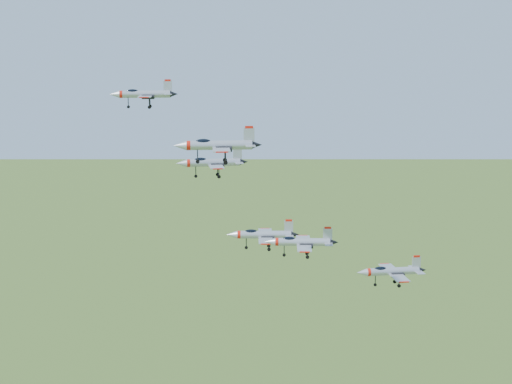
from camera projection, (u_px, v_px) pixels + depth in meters
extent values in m
cylinder|color=#A3A7AF|center=(145.00, 94.00, 127.06)|extent=(9.01, 1.50, 1.30)
cone|color=#A3A7AF|center=(114.00, 94.00, 126.64)|extent=(1.83, 1.34, 1.30)
cone|color=black|center=(174.00, 94.00, 127.45)|extent=(1.42, 1.13, 1.10)
ellipsoid|color=black|center=(132.00, 91.00, 126.79)|extent=(2.22, 0.98, 0.82)
cube|color=#A3A7AF|center=(145.00, 97.00, 124.39)|extent=(2.39, 4.44, 0.14)
cube|color=#A3A7AF|center=(147.00, 95.00, 129.85)|extent=(2.39, 4.44, 0.14)
cube|color=#A3A7AF|center=(168.00, 86.00, 127.11)|extent=(1.50, 0.15, 2.10)
cube|color=red|center=(168.00, 80.00, 126.89)|extent=(1.10, 0.16, 0.35)
cylinder|color=#A3A7AF|center=(213.00, 163.00, 125.74)|extent=(9.50, 1.92, 1.36)
cone|color=#A3A7AF|center=(181.00, 163.00, 124.86)|extent=(1.96, 1.47, 1.36)
cone|color=black|center=(244.00, 162.00, 126.59)|extent=(1.53, 1.24, 1.16)
ellipsoid|color=black|center=(200.00, 160.00, 125.28)|extent=(2.36, 1.11, 0.86)
cube|color=#A3A7AF|center=(216.00, 167.00, 122.98)|extent=(2.68, 4.75, 0.15)
cube|color=#A3A7AF|center=(213.00, 162.00, 128.67)|extent=(2.68, 4.75, 0.15)
cube|color=#A3A7AF|center=(237.00, 154.00, 126.13)|extent=(1.58, 0.22, 2.20)
cube|color=red|center=(237.00, 148.00, 125.91)|extent=(1.16, 0.21, 0.37)
cylinder|color=#A3A7AF|center=(219.00, 145.00, 99.98)|extent=(9.24, 1.53, 1.33)
cone|color=#A3A7AF|center=(180.00, 146.00, 99.55)|extent=(1.87, 1.37, 1.33)
cone|color=black|center=(257.00, 145.00, 100.40)|extent=(1.46, 1.16, 1.13)
ellipsoid|color=black|center=(203.00, 142.00, 99.71)|extent=(2.27, 1.00, 0.84)
cube|color=#A3A7AF|center=(221.00, 150.00, 97.25)|extent=(2.45, 4.55, 0.14)
cube|color=#A3A7AF|center=(220.00, 144.00, 102.85)|extent=(2.45, 4.55, 0.14)
cube|color=#A3A7AF|center=(249.00, 135.00, 100.04)|extent=(1.54, 0.16, 2.15)
cube|color=red|center=(249.00, 127.00, 99.82)|extent=(1.13, 0.17, 0.36)
cylinder|color=#A3A7AF|center=(264.00, 235.00, 126.89)|extent=(9.68, 2.33, 1.39)
cone|color=#A3A7AF|center=(232.00, 235.00, 126.88)|extent=(2.05, 1.57, 1.39)
cone|color=black|center=(295.00, 235.00, 126.90)|extent=(1.60, 1.32, 1.18)
ellipsoid|color=black|center=(251.00, 232.00, 126.79)|extent=(2.43, 1.22, 0.88)
cube|color=#A3A7AF|center=(266.00, 240.00, 124.02)|extent=(2.90, 4.91, 0.15)
cube|color=#A3A7AF|center=(265.00, 232.00, 129.87)|extent=(2.90, 4.91, 0.15)
cube|color=#A3A7AF|center=(289.00, 227.00, 126.62)|extent=(1.60, 0.29, 2.24)
cube|color=red|center=(289.00, 220.00, 126.39)|extent=(1.18, 0.26, 0.37)
cylinder|color=#A3A7AF|center=(302.00, 242.00, 112.85)|extent=(8.78, 2.40, 1.26)
cone|color=#A3A7AF|center=(270.00, 242.00, 113.02)|extent=(1.89, 1.48, 1.26)
cone|color=black|center=(334.00, 242.00, 112.69)|extent=(1.48, 1.24, 1.07)
ellipsoid|color=black|center=(289.00, 239.00, 112.83)|extent=(2.23, 1.18, 0.80)
cube|color=#A3A7AF|center=(304.00, 248.00, 110.24)|extent=(2.77, 4.51, 0.14)
cube|color=#A3A7AF|center=(303.00, 239.00, 115.55)|extent=(2.77, 4.51, 0.14)
cube|color=#A3A7AF|center=(328.00, 234.00, 112.47)|extent=(1.45, 0.31, 2.03)
cube|color=red|center=(328.00, 228.00, 112.27)|extent=(1.07, 0.28, 0.34)
cylinder|color=#A3A7AF|center=(393.00, 271.00, 123.26)|extent=(9.28, 1.69, 1.33)
cone|color=#A3A7AF|center=(362.00, 273.00, 122.50)|extent=(1.90, 1.40, 1.33)
cone|color=black|center=(422.00, 270.00, 123.98)|extent=(1.48, 1.19, 1.13)
ellipsoid|color=black|center=(380.00, 269.00, 122.85)|extent=(2.29, 1.05, 0.85)
cube|color=#A3A7AF|center=(399.00, 278.00, 120.54)|extent=(2.53, 4.60, 0.14)
cube|color=#A3A7AF|center=(389.00, 268.00, 126.13)|extent=(2.53, 4.60, 0.14)
cube|color=#A3A7AF|center=(416.00, 263.00, 123.56)|extent=(1.54, 0.18, 2.16)
cube|color=red|center=(417.00, 256.00, 123.34)|extent=(1.13, 0.19, 0.36)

